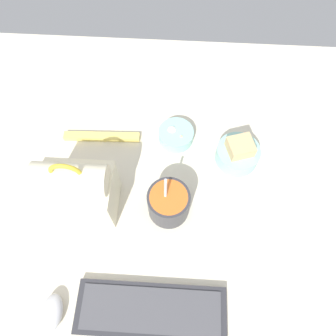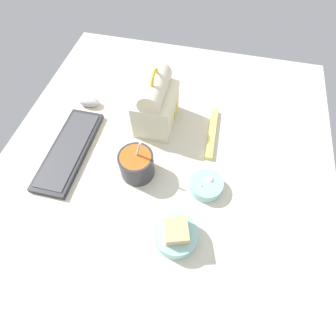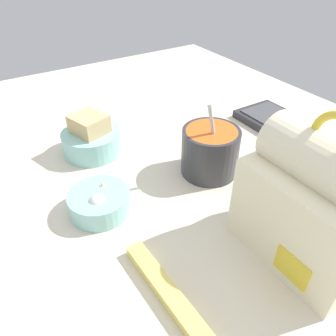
# 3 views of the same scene
# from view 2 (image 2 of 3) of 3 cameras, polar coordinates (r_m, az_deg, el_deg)

# --- Properties ---
(desk_surface) EXTENTS (1.40, 1.10, 0.02)m
(desk_surface) POSITION_cam_2_polar(r_m,az_deg,el_deg) (0.84, -1.77, -2.72)
(desk_surface) COLOR beige
(desk_surface) RESTS_ON ground
(keyboard) EXTENTS (0.34, 0.12, 0.02)m
(keyboard) POSITION_cam_2_polar(r_m,az_deg,el_deg) (0.94, -20.73, 3.69)
(keyboard) COLOR #2D2D33
(keyboard) RESTS_ON desk_surface
(lunch_bag) EXTENTS (0.18, 0.13, 0.22)m
(lunch_bag) POSITION_cam_2_polar(r_m,az_deg,el_deg) (0.91, -2.66, 13.81)
(lunch_bag) COLOR #EFE5C1
(lunch_bag) RESTS_ON desk_surface
(soup_cup) EXTENTS (0.11, 0.11, 0.15)m
(soup_cup) POSITION_cam_2_polar(r_m,az_deg,el_deg) (0.81, -6.83, 0.79)
(soup_cup) COLOR #333338
(soup_cup) RESTS_ON desk_surface
(bento_bowl_sandwich) EXTENTS (0.12, 0.12, 0.08)m
(bento_bowl_sandwich) POSITION_cam_2_polar(r_m,az_deg,el_deg) (0.73, 1.78, -14.33)
(bento_bowl_sandwich) COLOR #93D1CC
(bento_bowl_sandwich) RESTS_ON desk_surface
(bento_bowl_snacks) EXTENTS (0.10, 0.10, 0.05)m
(bento_bowl_snacks) POSITION_cam_2_polar(r_m,az_deg,el_deg) (0.81, 8.23, -3.90)
(bento_bowl_snacks) COLOR #93D1CC
(bento_bowl_snacks) RESTS_ON desk_surface
(computer_mouse) EXTENTS (0.05, 0.08, 0.04)m
(computer_mouse) POSITION_cam_2_polar(r_m,az_deg,el_deg) (1.07, -16.95, 13.81)
(computer_mouse) COLOR silver
(computer_mouse) RESTS_ON desk_surface
(chopstick_case) EXTENTS (0.22, 0.03, 0.02)m
(chopstick_case) POSITION_cam_2_polar(r_m,az_deg,el_deg) (0.94, 9.53, 7.54)
(chopstick_case) COLOR #EFD666
(chopstick_case) RESTS_ON desk_surface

